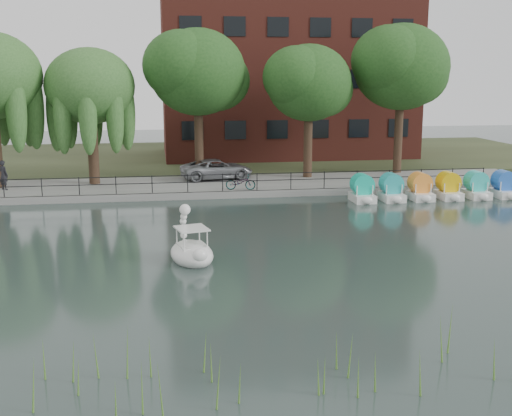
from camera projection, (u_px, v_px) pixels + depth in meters
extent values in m
plane|color=#3A4B47|center=(259.00, 264.00, 24.11)|extent=(120.00, 120.00, 0.00)
cube|color=gray|center=(218.00, 186.00, 39.54)|extent=(40.00, 6.00, 0.40)
cube|color=gray|center=(223.00, 195.00, 36.69)|extent=(40.00, 0.25, 0.40)
cube|color=#47512D|center=(202.00, 158.00, 53.08)|extent=(60.00, 22.00, 0.36)
cylinder|color=black|center=(223.00, 175.00, 36.65)|extent=(32.00, 0.04, 0.04)
cylinder|color=black|center=(223.00, 181.00, 36.73)|extent=(32.00, 0.04, 0.04)
cylinder|color=black|center=(223.00, 182.00, 36.74)|extent=(0.05, 0.05, 1.00)
cube|color=#4C1E16|center=(286.00, 44.00, 52.25)|extent=(20.00, 10.00, 18.00)
cylinder|color=#473323|center=(93.00, 153.00, 38.95)|extent=(0.60, 0.60, 3.80)
ellipsoid|color=#4B803A|center=(90.00, 86.00, 38.13)|extent=(5.32, 5.32, 4.52)
cylinder|color=#473323|center=(199.00, 143.00, 40.82)|extent=(0.60, 0.60, 4.50)
ellipsoid|color=#305F24|center=(198.00, 72.00, 39.90)|extent=(6.00, 6.00, 5.10)
cylinder|color=#473323|center=(308.00, 146.00, 41.44)|extent=(0.60, 0.60, 4.05)
ellipsoid|color=#305F24|center=(309.00, 83.00, 40.61)|extent=(5.40, 5.40, 4.59)
cylinder|color=#473323|center=(398.00, 138.00, 43.31)|extent=(0.60, 0.60, 4.72)
ellipsoid|color=#305F24|center=(401.00, 67.00, 42.35)|extent=(6.30, 6.30, 5.36)
imported|color=gray|center=(217.00, 168.00, 40.86)|extent=(3.32, 5.60, 1.46)
imported|color=gray|center=(241.00, 181.00, 37.11)|extent=(0.90, 1.80, 1.00)
imported|color=black|center=(3.00, 173.00, 36.99)|extent=(0.86, 0.82, 1.98)
ellipsoid|color=white|center=(192.00, 254.00, 24.41)|extent=(2.06, 2.73, 0.54)
cube|color=white|center=(192.00, 248.00, 24.27)|extent=(1.22, 1.28, 0.27)
cube|color=white|center=(192.00, 228.00, 24.16)|extent=(1.38, 1.45, 0.05)
ellipsoid|color=white|center=(200.00, 256.00, 23.42)|extent=(0.66, 0.56, 0.51)
sphere|color=white|center=(185.00, 210.00, 24.82)|extent=(0.43, 0.43, 0.43)
cone|color=black|center=(183.00, 209.00, 25.08)|extent=(0.23, 0.27, 0.18)
cylinder|color=yellow|center=(184.00, 209.00, 24.97)|extent=(0.25, 0.14, 0.23)
cube|color=white|center=(362.00, 198.00, 35.78)|extent=(1.15, 1.70, 0.44)
cylinder|color=#14C2A0|center=(362.00, 184.00, 35.73)|extent=(0.90, 1.20, 0.90)
cube|color=white|center=(391.00, 197.00, 36.04)|extent=(1.15, 1.70, 0.44)
cylinder|color=#27ABAC|center=(391.00, 184.00, 35.99)|extent=(0.90, 1.20, 0.90)
cube|color=white|center=(420.00, 196.00, 36.30)|extent=(1.15, 1.70, 0.44)
cylinder|color=orange|center=(420.00, 183.00, 36.24)|extent=(0.90, 1.20, 0.90)
cube|color=white|center=(448.00, 195.00, 36.55)|extent=(1.15, 1.70, 0.44)
cylinder|color=#E6B70D|center=(448.00, 182.00, 36.50)|extent=(0.90, 1.20, 0.90)
cube|color=white|center=(476.00, 194.00, 36.81)|extent=(1.15, 1.70, 0.44)
cylinder|color=#2FC4BA|center=(476.00, 181.00, 36.75)|extent=(0.90, 1.20, 0.90)
cube|color=white|center=(504.00, 193.00, 37.06)|extent=(1.15, 1.70, 0.44)
cylinder|color=blue|center=(504.00, 181.00, 37.01)|extent=(0.90, 1.20, 0.90)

